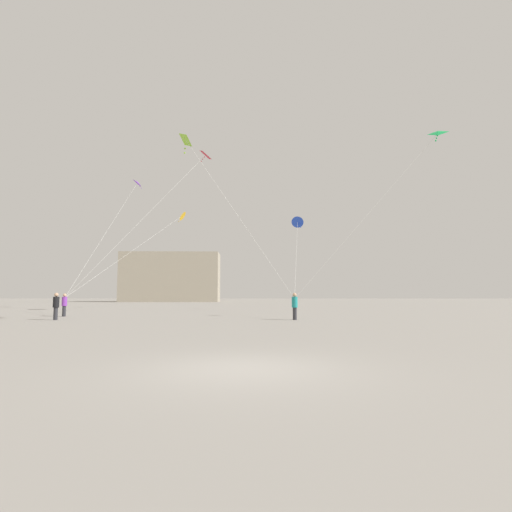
{
  "coord_description": "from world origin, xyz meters",
  "views": [
    {
      "loc": [
        0.38,
        -8.88,
        1.57
      ],
      "look_at": [
        0.0,
        20.12,
        4.26
      ],
      "focal_mm": 29.02,
      "sensor_mm": 36.0,
      "label": 1
    }
  ],
  "objects_px": {
    "person_in_teal": "(295,305)",
    "kite_violet_diamond": "(137,184)",
    "person_in_black": "(56,305)",
    "kite_cobalt_diamond": "(298,222)",
    "kite_emerald_delta": "(432,140)",
    "kite_amber_diamond": "(181,217)",
    "kite_crimson_delta": "(204,157)",
    "kite_lime_delta": "(189,144)",
    "person_in_purple": "(64,304)",
    "building_left_hall": "(171,277)"
  },
  "relations": [
    {
      "from": "kite_violet_diamond",
      "to": "kite_cobalt_diamond",
      "type": "relative_size",
      "value": 0.97
    },
    {
      "from": "person_in_teal",
      "to": "kite_emerald_delta",
      "type": "height_order",
      "value": "kite_emerald_delta"
    },
    {
      "from": "person_in_black",
      "to": "building_left_hall",
      "type": "relative_size",
      "value": 0.08
    },
    {
      "from": "person_in_black",
      "to": "kite_amber_diamond",
      "type": "height_order",
      "value": "kite_amber_diamond"
    },
    {
      "from": "person_in_black",
      "to": "kite_crimson_delta",
      "type": "height_order",
      "value": "kite_crimson_delta"
    },
    {
      "from": "kite_cobalt_diamond",
      "to": "kite_emerald_delta",
      "type": "bearing_deg",
      "value": -65.93
    },
    {
      "from": "person_in_purple",
      "to": "kite_amber_diamond",
      "type": "height_order",
      "value": "kite_amber_diamond"
    },
    {
      "from": "person_in_teal",
      "to": "kite_violet_diamond",
      "type": "height_order",
      "value": "kite_violet_diamond"
    },
    {
      "from": "person_in_teal",
      "to": "kite_emerald_delta",
      "type": "xyz_separation_m",
      "value": [
        9.12,
        0.56,
        10.72
      ]
    },
    {
      "from": "kite_amber_diamond",
      "to": "building_left_hall",
      "type": "relative_size",
      "value": 0.85
    },
    {
      "from": "building_left_hall",
      "to": "kite_lime_delta",
      "type": "bearing_deg",
      "value": -76.91
    },
    {
      "from": "kite_violet_diamond",
      "to": "kite_amber_diamond",
      "type": "distance_m",
      "value": 6.29
    },
    {
      "from": "person_in_purple",
      "to": "building_left_hall",
      "type": "distance_m",
      "value": 59.58
    },
    {
      "from": "kite_cobalt_diamond",
      "to": "person_in_black",
      "type": "bearing_deg",
      "value": -133.36
    },
    {
      "from": "kite_amber_diamond",
      "to": "kite_crimson_delta",
      "type": "relative_size",
      "value": 1.29
    },
    {
      "from": "person_in_purple",
      "to": "person_in_black",
      "type": "height_order",
      "value": "person_in_black"
    },
    {
      "from": "kite_amber_diamond",
      "to": "kite_cobalt_diamond",
      "type": "distance_m",
      "value": 13.41
    },
    {
      "from": "person_in_teal",
      "to": "person_in_purple",
      "type": "height_order",
      "value": "person_in_teal"
    },
    {
      "from": "person_in_black",
      "to": "kite_amber_diamond",
      "type": "relative_size",
      "value": 0.09
    },
    {
      "from": "person_in_teal",
      "to": "kite_cobalt_diamond",
      "type": "height_order",
      "value": "kite_cobalt_diamond"
    },
    {
      "from": "kite_violet_diamond",
      "to": "kite_emerald_delta",
      "type": "relative_size",
      "value": 1.57
    },
    {
      "from": "kite_violet_diamond",
      "to": "kite_lime_delta",
      "type": "distance_m",
      "value": 24.67
    },
    {
      "from": "kite_lime_delta",
      "to": "kite_cobalt_diamond",
      "type": "height_order",
      "value": "kite_lime_delta"
    },
    {
      "from": "person_in_purple",
      "to": "kite_amber_diamond",
      "type": "relative_size",
      "value": 0.09
    },
    {
      "from": "kite_violet_diamond",
      "to": "person_in_teal",
      "type": "bearing_deg",
      "value": -51.12
    },
    {
      "from": "person_in_black",
      "to": "kite_violet_diamond",
      "type": "xyz_separation_m",
      "value": [
        -1.51,
        20.45,
        13.21
      ]
    },
    {
      "from": "kite_violet_diamond",
      "to": "kite_emerald_delta",
      "type": "distance_m",
      "value": 32.1
    },
    {
      "from": "person_in_purple",
      "to": "kite_violet_diamond",
      "type": "relative_size",
      "value": 0.09
    },
    {
      "from": "kite_crimson_delta",
      "to": "kite_cobalt_diamond",
      "type": "distance_m",
      "value": 11.87
    },
    {
      "from": "person_in_teal",
      "to": "kite_cobalt_diamond",
      "type": "bearing_deg",
      "value": -28.43
    },
    {
      "from": "kite_lime_delta",
      "to": "kite_amber_diamond",
      "type": "bearing_deg",
      "value": 102.12
    },
    {
      "from": "kite_amber_diamond",
      "to": "kite_emerald_delta",
      "type": "xyz_separation_m",
      "value": [
        20.3,
        -19.89,
        1.27
      ]
    },
    {
      "from": "person_in_black",
      "to": "kite_crimson_delta",
      "type": "xyz_separation_m",
      "value": [
        7.28,
        11.97,
        13.4
      ]
    },
    {
      "from": "person_in_teal",
      "to": "kite_crimson_delta",
      "type": "xyz_separation_m",
      "value": [
        -7.42,
        11.63,
        13.4
      ]
    },
    {
      "from": "kite_lime_delta",
      "to": "kite_crimson_delta",
      "type": "height_order",
      "value": "kite_crimson_delta"
    },
    {
      "from": "person_in_purple",
      "to": "person_in_black",
      "type": "xyz_separation_m",
      "value": [
        1.4,
        -4.01,
        0.02
      ]
    },
    {
      "from": "kite_amber_diamond",
      "to": "kite_violet_diamond",
      "type": "bearing_deg",
      "value": -176.2
    },
    {
      "from": "person_in_teal",
      "to": "kite_cobalt_diamond",
      "type": "xyz_separation_m",
      "value": [
        1.74,
        17.07,
        8.18
      ]
    },
    {
      "from": "person_in_black",
      "to": "kite_lime_delta",
      "type": "height_order",
      "value": "kite_lime_delta"
    },
    {
      "from": "kite_violet_diamond",
      "to": "kite_crimson_delta",
      "type": "bearing_deg",
      "value": -43.96
    },
    {
      "from": "person_in_purple",
      "to": "building_left_hall",
      "type": "bearing_deg",
      "value": -32.18
    },
    {
      "from": "kite_crimson_delta",
      "to": "kite_emerald_delta",
      "type": "xyz_separation_m",
      "value": [
        16.54,
        -11.07,
        -2.68
      ]
    },
    {
      "from": "building_left_hall",
      "to": "kite_amber_diamond",
      "type": "bearing_deg",
      "value": -76.4
    },
    {
      "from": "kite_crimson_delta",
      "to": "building_left_hall",
      "type": "height_order",
      "value": "kite_crimson_delta"
    },
    {
      "from": "kite_amber_diamond",
      "to": "kite_crimson_delta",
      "type": "distance_m",
      "value": 10.36
    },
    {
      "from": "kite_amber_diamond",
      "to": "building_left_hall",
      "type": "distance_m",
      "value": 43.94
    },
    {
      "from": "person_in_teal",
      "to": "kite_emerald_delta",
      "type": "bearing_deg",
      "value": -109.11
    },
    {
      "from": "kite_amber_diamond",
      "to": "person_in_teal",
      "type": "bearing_deg",
      "value": -61.33
    },
    {
      "from": "person_in_teal",
      "to": "kite_amber_diamond",
      "type": "bearing_deg",
      "value": 6.06
    },
    {
      "from": "kite_lime_delta",
      "to": "building_left_hall",
      "type": "relative_size",
      "value": 0.46
    }
  ]
}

